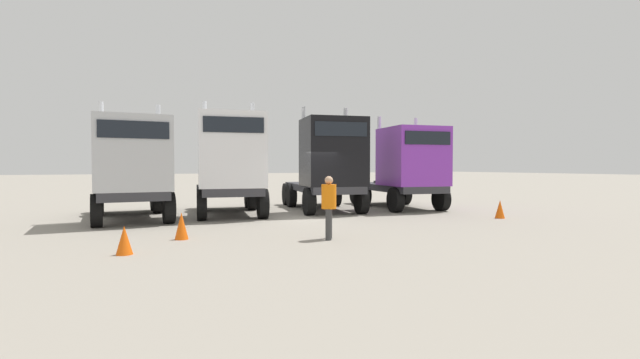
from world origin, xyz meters
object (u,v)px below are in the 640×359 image
at_px(semi_truck_silver, 132,168).
at_px(traffic_cone_near, 124,240).
at_px(semi_truck_purple, 407,167).
at_px(traffic_cone_mid, 181,226).
at_px(semi_truck_black, 329,165).
at_px(visitor_in_hivis, 329,203).
at_px(traffic_cone_far, 500,209).
at_px(semi_truck_white, 230,164).

height_order(semi_truck_silver, traffic_cone_near, semi_truck_silver).
xyz_separation_m(semi_truck_silver, semi_truck_purple, (11.44, -0.45, 0.05)).
distance_m(semi_truck_silver, traffic_cone_mid, 5.02).
distance_m(semi_truck_black, visitor_in_hivis, 7.14).
distance_m(semi_truck_purple, traffic_cone_near, 13.27).
xyz_separation_m(semi_truck_black, traffic_cone_far, (4.81, -4.79, -1.67)).
height_order(semi_truck_black, traffic_cone_mid, semi_truck_black).
xyz_separation_m(semi_truck_white, visitor_in_hivis, (1.07, -6.46, -1.07)).
bearing_deg(semi_truck_silver, semi_truck_white, 91.48).
xyz_separation_m(semi_truck_white, traffic_cone_near, (-3.94, -6.37, -1.73)).
xyz_separation_m(semi_truck_white, semi_truck_black, (4.19, -0.12, -0.04)).
xyz_separation_m(semi_truck_black, visitor_in_hivis, (-3.11, -6.34, -1.03)).
bearing_deg(traffic_cone_far, semi_truck_purple, 104.21).
relative_size(semi_truck_white, semi_truck_purple, 1.01).
distance_m(semi_truck_black, semi_truck_purple, 3.74).
xyz_separation_m(semi_truck_silver, traffic_cone_far, (12.53, -4.78, -1.54)).
bearing_deg(semi_truck_black, semi_truck_purple, 93.33).
bearing_deg(semi_truck_black, traffic_cone_far, 55.54).
distance_m(visitor_in_hivis, traffic_cone_near, 5.05).
bearing_deg(semi_truck_purple, semi_truck_silver, -84.22).
distance_m(semi_truck_silver, semi_truck_white, 3.54).
height_order(semi_truck_silver, semi_truck_purple, semi_truck_purple).
relative_size(semi_truck_white, visitor_in_hivis, 3.58).
bearing_deg(traffic_cone_near, traffic_cone_far, 6.47).
relative_size(semi_truck_silver, visitor_in_hivis, 3.61).
bearing_deg(traffic_cone_far, traffic_cone_near, -173.53).
bearing_deg(visitor_in_hivis, semi_truck_silver, 156.42).
distance_m(traffic_cone_near, traffic_cone_mid, 2.13).
bearing_deg(semi_truck_white, semi_truck_silver, -78.46).
bearing_deg(semi_truck_purple, semi_truck_black, -89.05).
height_order(semi_truck_black, visitor_in_hivis, semi_truck_black).
bearing_deg(traffic_cone_near, semi_truck_purple, 26.08).
bearing_deg(traffic_cone_near, visitor_in_hivis, -0.97).
height_order(traffic_cone_near, traffic_cone_far, traffic_cone_far).
xyz_separation_m(semi_truck_purple, traffic_cone_mid, (-10.40, -4.22, -1.57)).
height_order(traffic_cone_mid, traffic_cone_far, traffic_cone_mid).
distance_m(semi_truck_purple, traffic_cone_mid, 11.33).
height_order(semi_truck_black, traffic_cone_near, semi_truck_black).
relative_size(semi_truck_purple, traffic_cone_near, 9.35).
bearing_deg(semi_truck_purple, traffic_cone_mid, -59.86).
distance_m(semi_truck_black, traffic_cone_near, 10.39).
relative_size(semi_truck_silver, semi_truck_black, 0.95).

